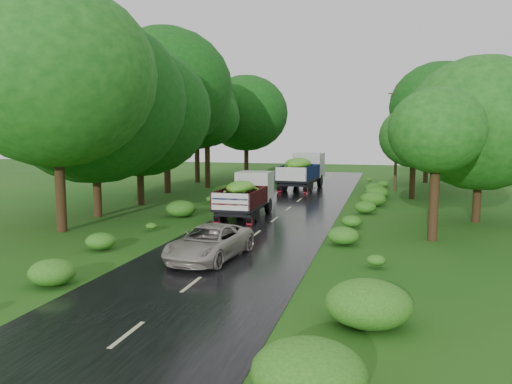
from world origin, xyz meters
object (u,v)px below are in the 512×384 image
(truck_far, at_px, (303,169))
(car, at_px, (210,242))
(utility_pole, at_px, (397,137))
(truck_near, at_px, (247,193))

(truck_far, bearing_deg, car, -83.92)
(car, distance_m, utility_pole, 25.45)
(truck_far, relative_size, utility_pole, 0.85)
(car, bearing_deg, utility_pole, 80.33)
(car, xyz_separation_m, utility_pole, (7.05, 24.17, 3.67))
(truck_near, distance_m, car, 9.49)
(car, relative_size, utility_pole, 0.53)
(truck_near, bearing_deg, utility_pole, 60.92)
(car, bearing_deg, truck_far, 97.51)
(car, height_order, utility_pole, utility_pole)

